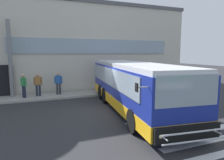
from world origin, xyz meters
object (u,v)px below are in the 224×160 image
(bus_main_foreground, at_px, (133,87))
(passenger_by_doorway, at_px, (38,83))
(passenger_near_column, at_px, (24,85))
(entry_support_column, at_px, (10,59))
(passenger_at_curb_edge, at_px, (58,82))

(bus_main_foreground, bearing_deg, passenger_by_doorway, 133.94)
(passenger_near_column, height_order, passenger_by_doorway, same)
(entry_support_column, relative_size, bus_main_foreground, 0.50)
(bus_main_foreground, distance_m, passenger_at_curb_edge, 6.36)
(entry_support_column, distance_m, passenger_by_doorway, 2.55)
(passenger_near_column, bearing_deg, passenger_at_curb_edge, 7.31)
(bus_main_foreground, xyz_separation_m, passenger_near_column, (-5.91, 4.98, -0.25))
(passenger_near_column, xyz_separation_m, passenger_by_doorway, (0.94, 0.19, 0.00))
(passenger_by_doorway, distance_m, passenger_at_curb_edge, 1.45)
(bus_main_foreground, relative_size, passenger_near_column, 6.44)
(entry_support_column, height_order, passenger_near_column, entry_support_column)
(entry_support_column, bearing_deg, passenger_at_curb_edge, -8.22)
(entry_support_column, xyz_separation_m, passenger_by_doorway, (1.74, -0.58, -1.77))
(bus_main_foreground, bearing_deg, passenger_near_column, 139.92)
(passenger_near_column, height_order, passenger_at_curb_edge, same)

